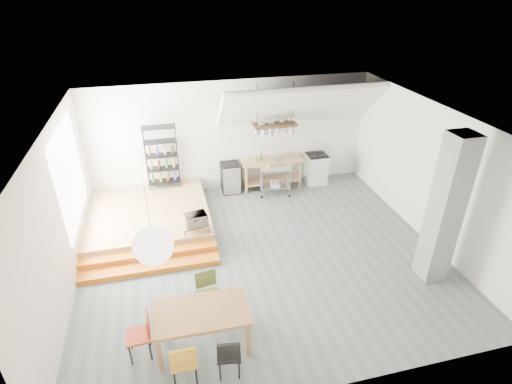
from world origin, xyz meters
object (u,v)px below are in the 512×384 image
object	(u,v)px
rolling_cart	(275,177)
mini_fridge	(230,178)
dining_table	(201,315)
stove	(316,168)

from	to	relation	value
rolling_cart	mini_fridge	bearing A→B (deg)	166.77
dining_table	mini_fridge	world-z (taller)	mini_fridge
stove	rolling_cart	distance (m)	1.49
dining_table	mini_fridge	xyz separation A→B (m)	(1.50, 5.37, -0.23)
dining_table	mini_fridge	size ratio (longest dim) A/B	1.82
stove	mini_fridge	xyz separation A→B (m)	(-2.63, 0.04, -0.03)
stove	dining_table	world-z (taller)	stove
stove	rolling_cart	xyz separation A→B (m)	(-1.42, -0.46, 0.08)
rolling_cart	dining_table	bearing A→B (deg)	-109.89
stove	dining_table	size ratio (longest dim) A/B	0.72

